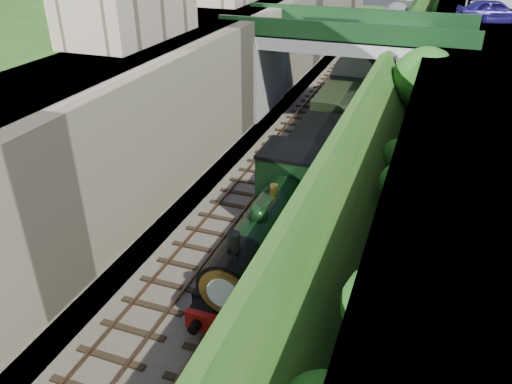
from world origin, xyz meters
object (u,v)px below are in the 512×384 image
road_bridge (353,64)px  tree (427,81)px  locomotive (272,226)px  tender (317,160)px  car_blue (493,11)px  car_silver (504,7)px

road_bridge → tree: bearing=-42.5°
road_bridge → locomotive: road_bridge is taller
locomotive → tender: 7.37m
road_bridge → locomotive: (0.26, -17.83, -2.18)m
locomotive → tender: size_ratio=1.70×
tree → car_blue: car_blue is taller
car_silver → locomotive: car_silver is taller
car_blue → locomotive: size_ratio=0.47×
road_bridge → car_silver: (9.28, 8.90, 2.92)m
road_bridge → tender: road_bridge is taller
car_silver → locomotive: (-9.03, -26.72, -5.11)m
road_bridge → car_blue: (8.40, 5.88, 3.00)m
locomotive → tender: locomotive is taller
tree → road_bridge: bearing=137.5°
car_silver → locomotive: size_ratio=0.44×
car_blue → tender: size_ratio=0.80×
car_silver → tree: bearing=140.0°
car_blue → tender: (-8.14, -16.34, -5.45)m
car_blue → road_bridge: bearing=109.3°
tree → locomotive: size_ratio=0.65×
car_silver → tender: 22.03m
tree → car_silver: (4.31, 13.45, 2.35)m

